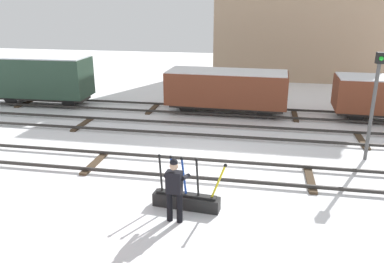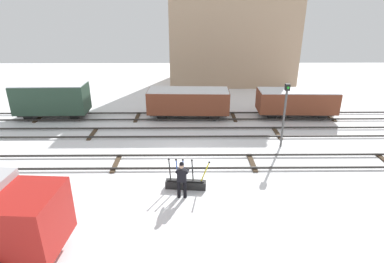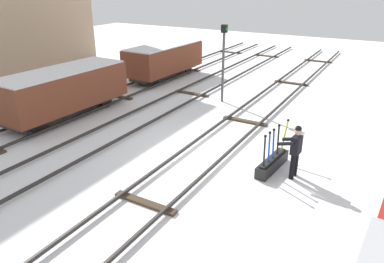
# 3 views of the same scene
# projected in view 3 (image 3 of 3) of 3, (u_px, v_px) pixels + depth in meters

# --- Properties ---
(ground_plane) EXTENTS (60.00, 60.00, 0.00)m
(ground_plane) POSITION_uv_depth(u_px,v_px,m) (206.00, 154.00, 12.58)
(ground_plane) COLOR white
(track_main_line) EXTENTS (44.00, 1.94, 0.18)m
(track_main_line) POSITION_uv_depth(u_px,v_px,m) (206.00, 151.00, 12.54)
(track_main_line) COLOR #2D2B28
(track_main_line) RESTS_ON ground_plane
(track_siding_near) EXTENTS (44.00, 1.94, 0.18)m
(track_siding_near) POSITION_uv_depth(u_px,v_px,m) (118.00, 129.00, 14.37)
(track_siding_near) COLOR #2D2B28
(track_siding_near) RESTS_ON ground_plane
(track_siding_far) EXTENTS (44.00, 1.94, 0.18)m
(track_siding_far) POSITION_uv_depth(u_px,v_px,m) (63.00, 116.00, 15.80)
(track_siding_far) COLOR #2D2B28
(track_siding_far) RESTS_ON ground_plane
(switch_lever_frame) EXTENTS (1.98, 0.53, 1.45)m
(switch_lever_frame) POSITION_uv_depth(u_px,v_px,m) (272.00, 162.00, 11.48)
(switch_lever_frame) COLOR black
(switch_lever_frame) RESTS_ON ground_plane
(rail_worker) EXTENTS (0.58, 0.68, 1.69)m
(rail_worker) POSITION_uv_depth(u_px,v_px,m) (295.00, 149.00, 10.78)
(rail_worker) COLOR black
(rail_worker) RESTS_ON ground_plane
(signal_post) EXTENTS (0.24, 0.32, 3.69)m
(signal_post) POSITION_uv_depth(u_px,v_px,m) (224.00, 56.00, 17.09)
(signal_post) COLOR #4C4C4C
(signal_post) RESTS_ON ground_plane
(freight_car_back_track) EXTENTS (5.55, 2.22, 2.03)m
(freight_car_back_track) POSITION_uv_depth(u_px,v_px,m) (164.00, 59.00, 21.73)
(freight_car_back_track) COLOR #2D2B28
(freight_car_back_track) RESTS_ON ground_plane
(freight_car_near_switch) EXTENTS (5.80, 2.28, 2.09)m
(freight_car_near_switch) POSITION_uv_depth(u_px,v_px,m) (63.00, 90.00, 15.54)
(freight_car_near_switch) COLOR #2D2B28
(freight_car_near_switch) RESTS_ON ground_plane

